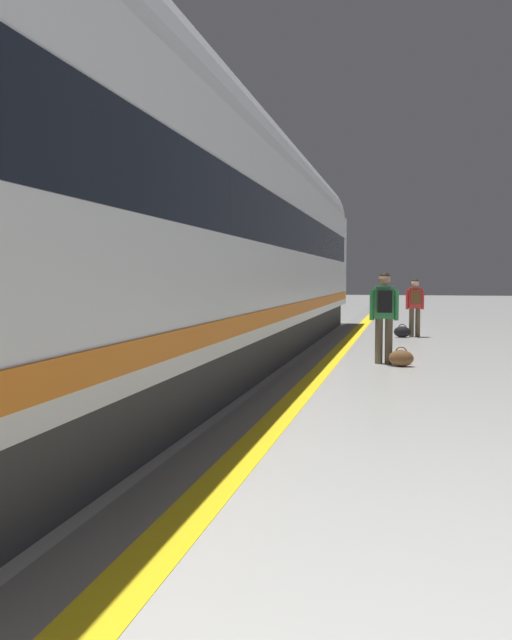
{
  "coord_description": "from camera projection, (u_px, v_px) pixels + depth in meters",
  "views": [
    {
      "loc": [
        0.76,
        0.81,
        1.6
      ],
      "look_at": [
        -0.76,
        7.3,
        1.16
      ],
      "focal_mm": 36.15,
      "sensor_mm": 36.0,
      "label": 1
    }
  ],
  "objects": [
    {
      "name": "passenger_near",
      "position": [
        384.0,
        310.0,
        11.85
      ],
      "size": [
        0.53,
        0.35,
        1.7
      ],
      "color": "brown",
      "rests_on": "ground"
    },
    {
      "name": "passenger_mid",
      "position": [
        415.0,
        303.0,
        17.23
      ],
      "size": [
        0.48,
        0.34,
        1.56
      ],
      "color": "brown",
      "rests_on": "ground"
    },
    {
      "name": "high_speed_train",
      "position": [
        77.0,
        194.0,
        6.97
      ],
      "size": [
        2.94,
        33.67,
        4.97
      ],
      "color": "#38383D",
      "rests_on": "ground"
    },
    {
      "name": "duffel_bag_mid",
      "position": [
        402.0,
        332.0,
        17.15
      ],
      "size": [
        0.44,
        0.26,
        0.36
      ],
      "color": "black",
      "rests_on": "ground"
    },
    {
      "name": "safety_line_strip",
      "position": [
        306.0,
        387.0,
        9.36
      ],
      "size": [
        0.36,
        80.0,
        0.01
      ],
      "primitive_type": "cube",
      "color": "yellow",
      "rests_on": "ground"
    },
    {
      "name": "tactile_edge_band",
      "position": [
        284.0,
        386.0,
        9.43
      ],
      "size": [
        0.6,
        80.0,
        0.01
      ],
      "primitive_type": "cube",
      "color": "slate",
      "rests_on": "ground"
    },
    {
      "name": "duffel_bag_near",
      "position": [
        401.0,
        358.0,
        11.55
      ],
      "size": [
        0.44,
        0.26,
        0.36
      ],
      "color": "brown",
      "rests_on": "ground"
    }
  ]
}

